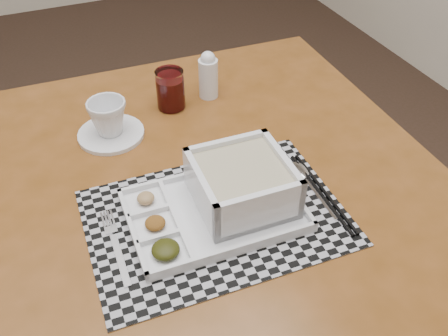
{
  "coord_description": "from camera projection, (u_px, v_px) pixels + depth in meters",
  "views": [
    {
      "loc": [
        0.47,
        -1.13,
        1.44
      ],
      "look_at": [
        0.75,
        -0.47,
        0.82
      ],
      "focal_mm": 40.0,
      "sensor_mm": 36.0,
      "label": 1
    }
  ],
  "objects": [
    {
      "name": "spoon",
      "position": [
        302.0,
        174.0,
        1.03
      ],
      "size": [
        0.04,
        0.18,
        0.01
      ],
      "color": "silver",
      "rests_on": "placemat"
    },
    {
      "name": "placemat",
      "position": [
        216.0,
        218.0,
        0.94
      ],
      "size": [
        0.49,
        0.35,
        0.0
      ],
      "primitive_type": "cube",
      "rotation": [
        0.0,
        0.0,
        -0.03
      ],
      "color": "#9999A0",
      "rests_on": "dining_table"
    },
    {
      "name": "chopsticks",
      "position": [
        322.0,
        192.0,
        0.98
      ],
      "size": [
        0.02,
        0.24,
        0.01
      ],
      "color": "black",
      "rests_on": "placemat"
    },
    {
      "name": "creamer_bottle",
      "position": [
        208.0,
        75.0,
        1.23
      ],
      "size": [
        0.05,
        0.05,
        0.12
      ],
      "color": "white",
      "rests_on": "dining_table"
    },
    {
      "name": "dining_table",
      "position": [
        198.0,
        205.0,
        1.08
      ],
      "size": [
        1.04,
        1.04,
        0.75
      ],
      "color": "#5A3310",
      "rests_on": "ground"
    },
    {
      "name": "juice_glass",
      "position": [
        171.0,
        91.0,
        1.19
      ],
      "size": [
        0.07,
        0.07,
        0.1
      ],
      "color": "white",
      "rests_on": "dining_table"
    },
    {
      "name": "cup",
      "position": [
        108.0,
        117.0,
        1.1
      ],
      "size": [
        0.1,
        0.1,
        0.08
      ],
      "primitive_type": "imported",
      "rotation": [
        0.0,
        0.0,
        0.12
      ],
      "color": "white",
      "rests_on": "saucer"
    },
    {
      "name": "serving_tray",
      "position": [
        233.0,
        193.0,
        0.93
      ],
      "size": [
        0.33,
        0.23,
        0.1
      ],
      "color": "white",
      "rests_on": "placemat"
    },
    {
      "name": "fork",
      "position": [
        115.0,
        245.0,
        0.88
      ],
      "size": [
        0.02,
        0.19,
        0.0
      ],
      "color": "silver",
      "rests_on": "placemat"
    },
    {
      "name": "saucer",
      "position": [
        111.0,
        134.0,
        1.13
      ],
      "size": [
        0.15,
        0.15,
        0.01
      ],
      "primitive_type": "cylinder",
      "color": "white",
      "rests_on": "dining_table"
    }
  ]
}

